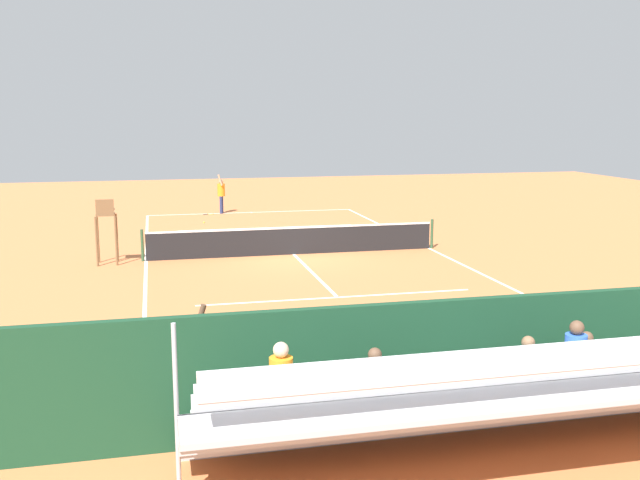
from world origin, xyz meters
The scene contains 12 objects.
ground_plane centered at (0.00, 0.00, 0.00)m, with size 60.00×60.00×0.00m, color #D17542.
court_line_markings centered at (0.00, -0.04, 0.00)m, with size 10.10×22.20×0.01m.
tennis_net centered at (0.00, 0.00, 0.50)m, with size 10.30×0.10×1.07m.
backdrop_wall centered at (0.00, 14.00, 1.00)m, with size 18.00×0.16×2.00m, color #194228.
bleacher_stand centered at (0.03, 15.31, 0.90)m, with size 9.06×2.40×2.35m.
umpire_chair centered at (6.20, 0.23, 1.31)m, with size 0.67×0.67×2.14m.
courtside_bench centered at (-3.20, 13.27, 0.56)m, with size 1.80×0.40×0.93m.
equipment_bag centered at (-1.14, 13.40, 0.18)m, with size 0.90×0.36×0.36m, color #B22D2D.
tennis_player centered at (1.45, -11.03, 1.02)m, with size 0.44×0.56×1.93m.
tennis_racket centered at (2.03, -10.81, 0.01)m, with size 0.57×0.41×0.03m.
tennis_ball_near centered at (2.52, -8.01, 0.03)m, with size 0.07×0.07×0.07m, color #CCDB33.
line_judge centered at (4.08, 13.32, 1.02)m, with size 0.39×0.54×1.93m.
Camera 1 is at (4.67, 23.99, 4.84)m, focal length 40.25 mm.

